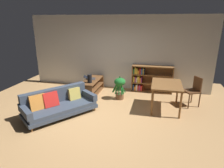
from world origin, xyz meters
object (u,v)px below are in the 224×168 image
bookshelf (149,79)px  desk_speaker (90,79)px  dining_table (167,87)px  dining_chair_near (194,90)px  open_laptop (90,78)px  potted_floor_plant (120,86)px  media_console (92,87)px  fabric_couch (58,104)px

bookshelf → desk_speaker: bearing=-151.1°
desk_speaker → dining_table: (2.47, -0.38, 0.04)m
dining_chair_near → bookshelf: (-1.39, 0.97, -0.03)m
open_laptop → potted_floor_plant: 1.20m
media_console → open_laptop: open_laptop is taller
desk_speaker → potted_floor_plant: bearing=3.3°
fabric_couch → dining_chair_near: (3.69, 1.52, 0.19)m
open_laptop → potted_floor_plant: (1.15, -0.35, -0.09)m
potted_floor_plant → bookshelf: 1.32m
dining_table → fabric_couch: bearing=-159.6°
open_laptop → desk_speaker: 0.44m
fabric_couch → media_console: fabric_couch is taller
media_console → potted_floor_plant: size_ratio=1.72×
desk_speaker → dining_chair_near: bearing=1.3°
fabric_couch → open_laptop: (0.28, 1.86, 0.22)m
fabric_couch → potted_floor_plant: bearing=46.7°
bookshelf → dining_chair_near: bearing=-35.0°
fabric_couch → dining_chair_near: dining_chair_near is taller
media_console → bookshelf: 2.08m
media_console → open_laptop: size_ratio=2.99×
open_laptop → bookshelf: (2.02, 0.64, -0.06)m
fabric_couch → desk_speaker: (0.41, 1.45, 0.33)m
fabric_couch → open_laptop: bearing=81.5°
fabric_couch → potted_floor_plant: potted_floor_plant is taller
open_laptop → bookshelf: size_ratio=0.31×
fabric_couch → media_console: size_ratio=1.50×
media_console → potted_floor_plant: bearing=-14.0°
desk_speaker → open_laptop: bearing=108.0°
media_console → dining_table: dining_table is taller
fabric_couch → open_laptop: 1.89m
potted_floor_plant → dining_chair_near: dining_chair_near is taller
dining_chair_near → bookshelf: size_ratio=0.62×
potted_floor_plant → dining_table: 1.54m
open_laptop → fabric_couch: bearing=-98.5°
fabric_couch → desk_speaker: desk_speaker is taller
media_console → desk_speaker: size_ratio=4.90×
media_console → bookshelf: size_ratio=0.93×
media_console → potted_floor_plant: potted_floor_plant is taller
open_laptop → bookshelf: 2.12m
media_console → dining_chair_near: bearing=-4.3°
media_console → open_laptop: 0.31m
potted_floor_plant → open_laptop: bearing=163.2°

